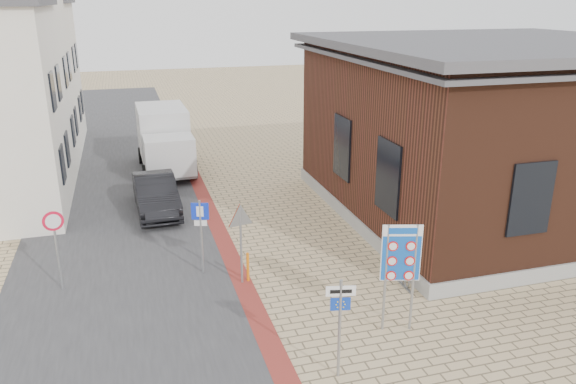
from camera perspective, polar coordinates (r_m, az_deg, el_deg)
ground at (r=15.08m, az=5.89°, el=-14.21°), size 120.00×120.00×0.00m
road_strip at (r=27.85m, az=-16.69°, el=1.05°), size 7.00×60.00×0.02m
curb_strip at (r=23.31m, az=-7.97°, el=-1.80°), size 0.60×40.00×0.02m
brick_building at (r=23.74m, az=20.24°, el=6.33°), size 13.00×13.00×6.80m
townhouse_far at (r=36.34m, az=-26.27°, el=10.72°), size 7.40×6.40×8.30m
bike_rack at (r=17.67m, az=11.29°, el=-8.19°), size 0.08×1.80×0.60m
sedan at (r=23.33m, az=-13.27°, el=-0.19°), size 1.76×4.61×1.50m
box_truck at (r=28.82m, az=-12.44°, el=5.26°), size 2.60×5.90×3.06m
border_sign at (r=14.46m, az=11.41°, el=-6.32°), size 0.99×0.32×2.97m
essen_sign at (r=12.77m, az=5.31°, el=-12.20°), size 0.66×0.18×2.47m
parking_sign at (r=17.50m, az=-8.86°, el=-3.29°), size 0.52×0.20×2.44m
yield_sign at (r=16.64m, az=-4.85°, el=-3.31°), size 0.89×0.27×2.53m
speed_sign at (r=17.63m, az=-22.55°, el=-4.30°), size 0.59×0.14×2.51m
bollard at (r=17.32m, az=-4.09°, el=-7.63°), size 0.11×0.11×0.95m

